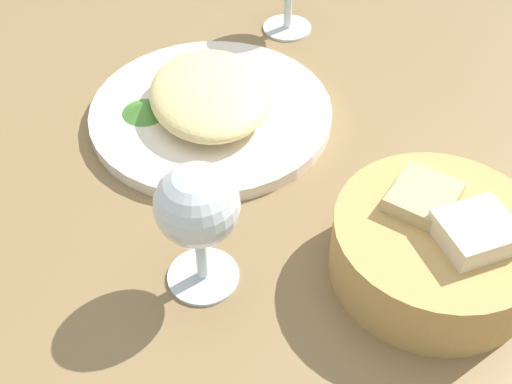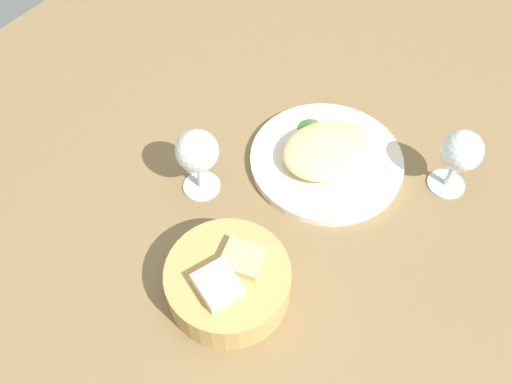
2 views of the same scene
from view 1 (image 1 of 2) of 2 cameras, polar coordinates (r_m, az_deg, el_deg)
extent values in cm
cube|color=olive|center=(66.52, -3.11, 1.56)|extent=(140.00, 140.00, 2.00)
cylinder|color=white|center=(71.12, -3.86, 6.74)|extent=(25.48, 25.48, 1.40)
ellipsoid|color=#EAD187|center=(69.58, -3.96, 8.37)|extent=(19.75, 18.75, 3.64)
cone|color=#4C8B35|center=(70.48, -9.57, 7.11)|extent=(4.68, 4.68, 1.26)
cylinder|color=tan|center=(56.77, 15.07, -4.64)|extent=(17.13, 17.13, 5.72)
cube|color=beige|center=(54.87, 17.87, -4.48)|extent=(6.78, 7.08, 5.59)
cube|color=tan|center=(56.89, 13.76, -1.86)|extent=(6.07, 6.47, 5.46)
cylinder|color=silver|center=(56.51, -4.53, -7.08)|extent=(6.05, 6.05, 0.60)
cylinder|color=silver|center=(54.37, -4.69, -5.31)|extent=(1.00, 1.00, 4.88)
sphere|color=silver|center=(50.05, -5.07, -1.12)|extent=(6.66, 6.66, 6.66)
cylinder|color=silver|center=(85.79, 2.68, 13.92)|extent=(6.02, 6.02, 0.60)
cylinder|color=silver|center=(84.48, 2.74, 15.41)|extent=(1.00, 1.00, 4.55)
camera|label=2|loc=(0.62, 83.20, 39.07)|focal=36.96mm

